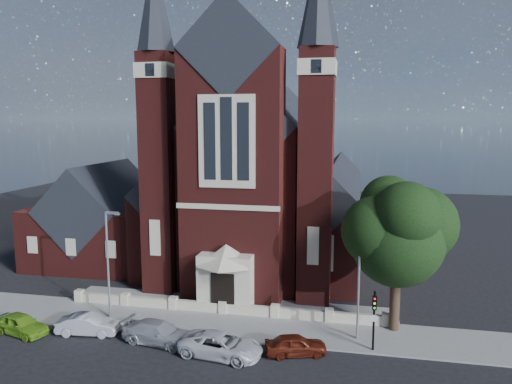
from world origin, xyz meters
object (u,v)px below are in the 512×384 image
Objects in this scene: car_silver_b at (159,333)px; street_lamp_left at (109,258)px; car_dark_red at (296,345)px; traffic_signal at (374,313)px; street_lamp_right at (360,274)px; car_silver_a at (88,325)px; church at (264,181)px; parish_hall at (103,223)px; car_lime_van at (21,324)px; car_white_suv at (221,345)px; street_tree at (399,235)px.

street_lamp_left is at bearing 67.64° from car_silver_b.
car_dark_red is at bearing -11.88° from street_lamp_left.
traffic_signal reaches higher than car_dark_red.
street_lamp_right is 18.85m from car_silver_a.
traffic_signal is at bearing -61.80° from church.
parish_hall reaches higher than street_lamp_left.
church is 8.32× the size of car_lime_van.
car_silver_a is (-8.13, -21.80, -7.49)m from church.
car_white_suv is at bearing 86.35° from car_dark_red.
car_silver_b is (-12.92, -3.18, -3.87)m from street_lamp_right.
street_lamp_left is 1.92× the size of car_silver_a.
car_dark_red is (14.14, -2.98, -3.93)m from street_lamp_left.
street_tree is (28.60, -12.29, 2.95)m from parish_hall.
parish_hall is 31.20m from traffic_signal.
car_silver_b is 1.28× the size of car_dark_red.
church reaches higher than parish_hall.
street_tree is 13.82m from car_white_suv.
traffic_signal is at bearing -4.76° from street_lamp_left.
street_lamp_right is at bearing -56.10° from car_white_suv.
street_tree is at bearing -23.26° from parish_hall.
traffic_signal reaches higher than car_silver_a.
car_silver_a is at bearing 90.73° from car_white_suv.
street_lamp_left is at bearing -112.66° from church.
church is 4.31× the size of street_lamp_right.
street_lamp_right is 2.02× the size of traffic_signal.
traffic_signal is at bearing -66.96° from car_white_suv.
traffic_signal is 19.26m from car_silver_a.
church reaches higher than car_lime_van.
street_tree is 2.74× the size of car_dark_red.
church is 21.38m from street_tree.
church is 8.72× the size of traffic_signal.
church reaches higher than car_dark_red.
street_lamp_left is 1.00× the size of street_lamp_right.
car_silver_a is at bearing 72.03° from car_dark_red.
street_lamp_right reaches higher than car_white_suv.
car_dark_red is at bearing -143.65° from street_tree.
traffic_signal is at bearing -115.95° from street_tree.
car_silver_a is 9.91m from car_white_suv.
street_tree is 17.34m from car_silver_b.
church is 20.84m from street_lamp_left.
parish_hall is at bearing 52.27° from car_white_suv.
street_tree is 2.14× the size of car_silver_b.
street_tree is 5.70m from traffic_signal.
church is 4.31× the size of street_lamp_left.
car_white_suv is at bearing -151.97° from street_tree.
car_silver_a is 0.80× the size of car_white_suv.
car_white_suv is (14.38, -0.33, 0.02)m from car_lime_van.
parish_hall is 16.18m from street_lamp_left.
church is 21.76m from street_lamp_right.
car_lime_van is 4.64m from car_silver_a.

